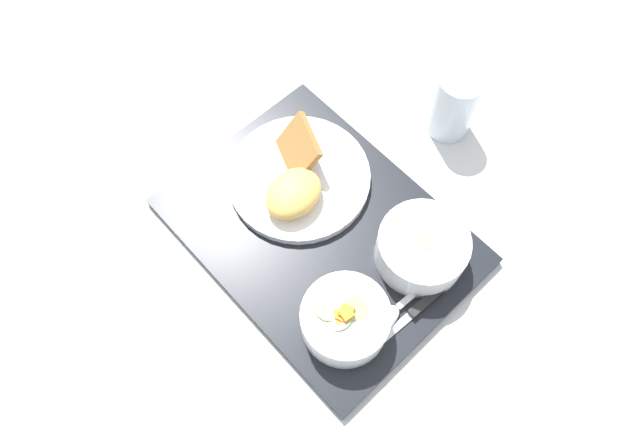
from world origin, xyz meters
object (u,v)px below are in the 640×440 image
bowl_soup (422,247)px  glass_water (453,107)px  plate_main (297,180)px  spoon (393,311)px  knife (420,306)px  bowl_salad (345,319)px

bowl_soup → glass_water: (0.16, -0.19, 0.00)m
plate_main → glass_water: (-0.04, -0.27, 0.02)m
bowl_soup → glass_water: size_ratio=1.08×
spoon → knife: bearing=150.9°
plate_main → knife: plate_main is taller
plate_main → glass_water: bearing=-97.9°
bowl_soup → spoon: size_ratio=0.86×
spoon → glass_water: bearing=-148.2°
glass_water → bowl_soup: bearing=130.4°
knife → spoon: bearing=-29.2°
bowl_salad → spoon: size_ratio=0.80×
glass_water → plate_main: bearing=82.1°
bowl_salad → spoon: bearing=-109.5°
knife → spoon: same height
knife → glass_water: (0.22, -0.23, 0.03)m
bowl_salad → knife: (-0.04, -0.10, -0.03)m
knife → bowl_soup: bearing=-132.6°
plate_main → glass_water: 0.27m
plate_main → spoon: bearing=179.9°
spoon → bowl_soup: bearing=-156.0°
knife → spoon: 0.04m
bowl_salad → bowl_soup: 0.15m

